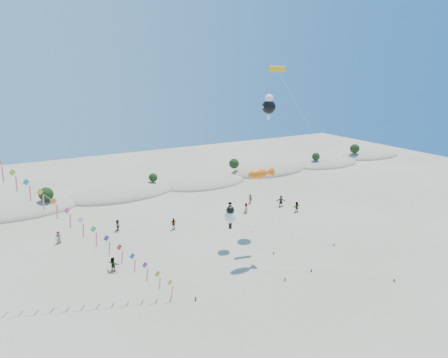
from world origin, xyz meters
TOP-DOWN VIEW (x-y plane):
  - dune_ridge at (1.06, 45.14)m, footprint 145.30×11.49m
  - kite_train at (-15.79, 18.92)m, footprint 26.71×17.27m
  - fish_kite at (8.37, 14.44)m, footprint 4.61×6.49m
  - cartoon_kite_low at (6.49, 17.86)m, footprint 1.98×10.17m
  - cartoon_kite_high at (14.36, 21.67)m, footprint 5.26×8.78m
  - parafoil_kite at (13.68, 18.66)m, footprint 4.99×16.69m
  - dark_kite at (14.98, 19.29)m, footprint 4.78×10.27m
  - beachgoers at (8.77, 26.32)m, footprint 34.55×12.22m

SIDE VIEW (x-z plane):
  - dune_ridge at x=1.06m, z-range -2.67..2.90m
  - beachgoers at x=8.77m, z-range -0.07..1.73m
  - cartoon_kite_low at x=6.49m, z-range 1.51..6.93m
  - dark_kite at x=14.98m, z-range 1.37..9.12m
  - fish_kite at x=8.37m, z-range 4.73..15.35m
  - kite_train at x=-15.79m, z-range 0.36..24.61m
  - cartoon_kite_high at x=14.36m, z-range 7.61..25.72m
  - parafoil_kite at x=13.68m, z-range 9.75..31.28m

